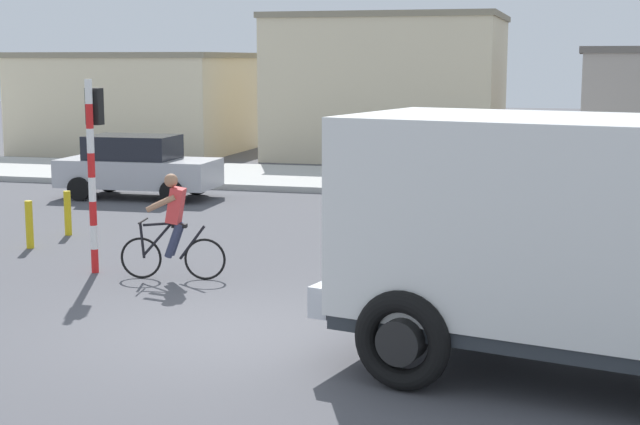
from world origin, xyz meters
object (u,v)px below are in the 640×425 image
Objects in this scene: cyclist at (173,227)px; car_red_near at (137,166)px; bollard_far at (68,213)px; bollard_near at (29,225)px; truck_foreground at (584,232)px; traffic_light_pole at (93,149)px.

cyclist is 9.49m from car_red_near.
car_red_near reaches higher than bollard_far.
bollard_near is 1.40m from bollard_far.
traffic_light_pole is at bearing 155.72° from truck_foreground.
cyclist is (-6.33, 3.33, -0.80)m from truck_foreground.
traffic_light_pole is 3.56× the size of bollard_far.
cyclist is at bearing -7.20° from traffic_light_pole.
bollard_near is (-10.00, 5.00, -1.22)m from truck_foreground.
truck_foreground is 1.44× the size of car_red_near.
truck_foreground is at bearing -27.77° from cyclist.
truck_foreground is 11.24m from bollard_near.
bollard_far is (0.00, 1.40, 0.00)m from bollard_near.
bollard_far is at bearing 140.05° from cyclist.
traffic_light_pole is at bearing -52.74° from bollard_far.
traffic_light_pole reaches higher than bollard_near.
bollard_near is at bearing -81.50° from car_red_near.
truck_foreground is 6.48× the size of bollard_far.
car_red_near is 4.50× the size of bollard_far.
bollard_far is (-2.19, 2.88, -1.62)m from traffic_light_pole.
bollard_far is at bearing 90.00° from bollard_near.
truck_foreground is at bearing -46.59° from car_red_near.
car_red_near reaches higher than bollard_near.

